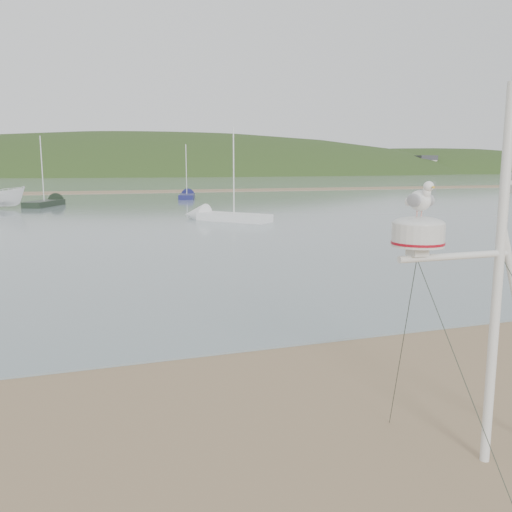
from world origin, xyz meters
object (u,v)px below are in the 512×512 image
object	(u,v)px
sailboat_dark_mid	(53,202)
mast_rig	(491,360)
sailboat_white_near	(213,216)
sailboat_blue_far	(188,196)

from	to	relation	value
sailboat_dark_mid	mast_rig	bearing A→B (deg)	-82.64
sailboat_dark_mid	sailboat_white_near	bearing A→B (deg)	-60.07
sailboat_blue_far	sailboat_white_near	world-z (taller)	sailboat_white_near
sailboat_blue_far	mast_rig	bearing A→B (deg)	-97.97
mast_rig	sailboat_blue_far	xyz separation A→B (m)	(7.63, 54.52, -1.00)
mast_rig	sailboat_blue_far	size ratio (longest dim) A/B	0.83
sailboat_blue_far	sailboat_dark_mid	distance (m)	15.41
sailboat_white_near	mast_rig	bearing A→B (deg)	-98.09
sailboat_blue_far	sailboat_white_near	bearing A→B (deg)	-97.82
sailboat_blue_far	sailboat_white_near	distance (m)	25.14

